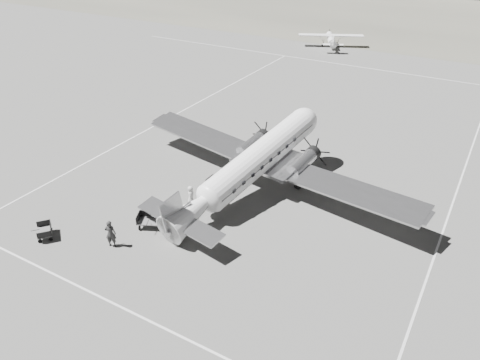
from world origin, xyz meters
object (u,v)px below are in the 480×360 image
at_px(dc3_airliner, 253,165).
at_px(baggage_cart_far, 44,231).
at_px(light_plane_left, 331,40).
at_px(passenger, 191,195).
at_px(ramp_agent, 162,211).
at_px(baggage_cart_near, 150,221).
at_px(ground_crew, 111,233).

xyz_separation_m(dc3_airliner, baggage_cart_far, (-9.71, -12.49, -2.11)).
bearing_deg(light_plane_left, baggage_cart_far, -113.61).
height_order(dc3_airliner, passenger, dc3_airliner).
height_order(baggage_cart_far, ramp_agent, ramp_agent).
xyz_separation_m(light_plane_left, baggage_cart_near, (7.33, -55.74, -0.60)).
bearing_deg(baggage_cart_near, light_plane_left, 71.87).
height_order(dc3_airliner, light_plane_left, dc3_airliner).
bearing_deg(light_plane_left, passenger, -106.38).
relative_size(dc3_airliner, passenger, 17.31).
height_order(dc3_airliner, baggage_cart_far, dc3_airliner).
bearing_deg(baggage_cart_far, passenger, 92.65).
height_order(baggage_cart_near, baggage_cart_far, baggage_cart_near).
distance_m(dc3_airliner, light_plane_left, 49.27).
height_order(light_plane_left, baggage_cart_near, light_plane_left).
bearing_deg(ground_crew, passenger, -128.96).
height_order(light_plane_left, ground_crew, light_plane_left).
height_order(dc3_airliner, ramp_agent, dc3_airliner).
bearing_deg(passenger, ground_crew, 142.76).
distance_m(baggage_cart_near, passenger, 4.08).
xyz_separation_m(baggage_cart_near, ground_crew, (-0.86, -3.04, 0.48)).
bearing_deg(dc3_airliner, baggage_cart_near, -107.41).
xyz_separation_m(ramp_agent, passenger, (0.52, 2.91, -0.01)).
bearing_deg(dc3_airliner, ground_crew, -104.32).
distance_m(dc3_airliner, ground_crew, 12.04).
relative_size(light_plane_left, ramp_agent, 6.88).
relative_size(baggage_cart_far, passenger, 1.03).
bearing_deg(baggage_cart_far, ramp_agent, 83.53).
bearing_deg(passenger, ramp_agent, 145.24).
bearing_deg(baggage_cart_near, dc3_airliner, 36.85).
distance_m(dc3_airliner, ramp_agent, 7.96).
bearing_deg(light_plane_left, ground_crew, -108.94).
bearing_deg(ramp_agent, light_plane_left, 37.41).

